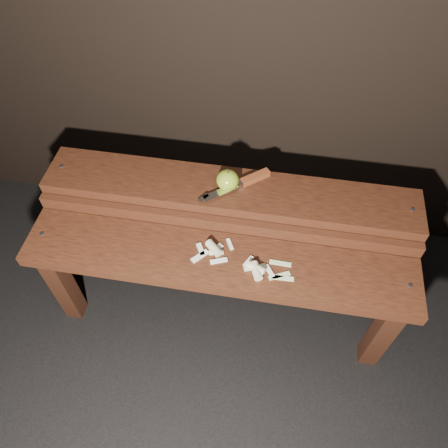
% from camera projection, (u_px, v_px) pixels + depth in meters
% --- Properties ---
extents(ground, '(60.00, 60.00, 0.00)m').
position_uv_depth(ground, '(221.00, 308.00, 1.67)').
color(ground, black).
extents(bench_front_tier, '(1.20, 0.20, 0.42)m').
position_uv_depth(bench_front_tier, '(218.00, 273.00, 1.35)').
color(bench_front_tier, black).
rests_on(bench_front_tier, ground).
extents(bench_rear_tier, '(1.20, 0.21, 0.50)m').
position_uv_depth(bench_rear_tier, '(229.00, 206.00, 1.44)').
color(bench_rear_tier, black).
rests_on(bench_rear_tier, ground).
extents(apple, '(0.07, 0.07, 0.08)m').
position_uv_depth(apple, '(228.00, 180.00, 1.35)').
color(apple, olive).
rests_on(apple, bench_rear_tier).
extents(knife, '(0.21, 0.17, 0.02)m').
position_uv_depth(knife, '(246.00, 181.00, 1.38)').
color(knife, brown).
rests_on(knife, bench_rear_tier).
extents(apple_scraps, '(0.31, 0.14, 0.03)m').
position_uv_depth(apple_scraps, '(241.00, 262.00, 1.29)').
color(apple_scraps, beige).
rests_on(apple_scraps, bench_front_tier).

